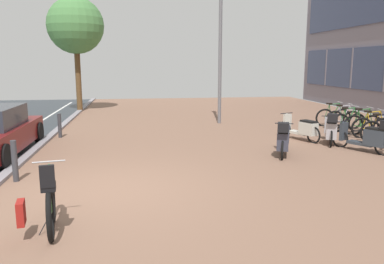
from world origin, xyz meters
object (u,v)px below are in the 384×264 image
(bicycle_foreground, at_px, (48,205))
(scooter_extra, at_px, (302,129))
(bicycle_rack_03, at_px, (381,131))
(bicycle_rack_06, at_px, (349,122))
(bicycle_rack_05, at_px, (363,125))
(bicycle_rack_08, at_px, (333,117))
(bicycle_rack_07, at_px, (343,120))
(bollard_far, at_px, (60,126))
(bollard_near, at_px, (15,161))
(lamp_post, at_px, (220,44))
(bicycle_rack_04, at_px, (372,128))
(scooter_mid, at_px, (283,140))
(street_tree, at_px, (76,26))
(scooter_far, at_px, (331,130))
(scooter_near, at_px, (369,137))

(bicycle_foreground, xyz_separation_m, scooter_extra, (6.67, 5.90, -0.02))
(bicycle_rack_03, height_order, bicycle_rack_06, bicycle_rack_03)
(bicycle_rack_05, xyz_separation_m, bicycle_rack_08, (-0.08, 1.89, -0.00))
(bicycle_rack_07, height_order, bollard_far, bicycle_rack_07)
(bollard_near, bearing_deg, bicycle_rack_08, 29.29)
(bicycle_foreground, height_order, lamp_post, lamp_post)
(bicycle_rack_04, height_order, bollard_far, bicycle_rack_04)
(bicycle_rack_08, bearing_deg, bicycle_rack_06, -93.50)
(bicycle_rack_05, bearing_deg, bicycle_rack_06, 104.38)
(bicycle_rack_04, xyz_separation_m, lamp_post, (-4.39, 3.93, 2.90))
(bicycle_rack_07, relative_size, scooter_mid, 0.86)
(bicycle_rack_03, xyz_separation_m, bicycle_rack_08, (0.08, 3.14, 0.00))
(bicycle_rack_03, bearing_deg, bicycle_foreground, -149.70)
(bicycle_foreground, relative_size, street_tree, 0.25)
(bollard_far, bearing_deg, street_tree, 92.79)
(bicycle_foreground, relative_size, lamp_post, 0.25)
(bicycle_rack_07, bearing_deg, bicycle_rack_06, -103.81)
(scooter_extra, bearing_deg, bicycle_rack_04, 0.38)
(bicycle_rack_03, bearing_deg, lamp_post, 133.10)
(bicycle_rack_03, distance_m, bicycle_rack_05, 1.27)
(bicycle_rack_03, height_order, bicycle_rack_08, bicycle_rack_08)
(scooter_mid, xyz_separation_m, scooter_extra, (1.44, 1.96, -0.07))
(bicycle_foreground, height_order, scooter_extra, bicycle_foreground)
(bicycle_rack_04, relative_size, scooter_mid, 0.88)
(bicycle_rack_05, distance_m, lamp_post, 6.24)
(bicycle_rack_04, height_order, scooter_far, scooter_far)
(bollard_near, bearing_deg, scooter_extra, 22.56)
(scooter_extra, bearing_deg, scooter_mid, -126.20)
(bicycle_rack_06, relative_size, bollard_far, 1.69)
(bicycle_rack_03, height_order, scooter_far, scooter_far)
(bollard_far, bearing_deg, scooter_far, -15.57)
(street_tree, relative_size, bollard_near, 6.51)
(bicycle_rack_03, bearing_deg, scooter_far, -176.19)
(bicycle_rack_08, bearing_deg, scooter_near, -106.81)
(bicycle_rack_03, distance_m, scooter_extra, 2.46)
(scooter_extra, distance_m, lamp_post, 5.23)
(scooter_far, distance_m, bollard_near, 8.88)
(scooter_extra, distance_m, street_tree, 12.85)
(bicycle_foreground, bearing_deg, bicycle_rack_08, 42.72)
(scooter_mid, height_order, scooter_extra, scooter_mid)
(scooter_far, bearing_deg, bicycle_rack_04, 21.45)
(bicycle_rack_04, distance_m, bicycle_rack_08, 2.51)
(bicycle_rack_07, distance_m, bollard_near, 11.66)
(bicycle_rack_08, height_order, scooter_extra, bicycle_rack_08)
(bicycle_rack_08, xyz_separation_m, street_tree, (-10.72, 6.48, 3.98))
(scooter_mid, relative_size, lamp_post, 0.27)
(scooter_near, xyz_separation_m, scooter_extra, (-1.12, 1.92, -0.06))
(bicycle_rack_08, distance_m, scooter_mid, 5.95)
(bicycle_rack_03, distance_m, scooter_far, 1.78)
(bicycle_rack_07, bearing_deg, bicycle_rack_04, -91.11)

